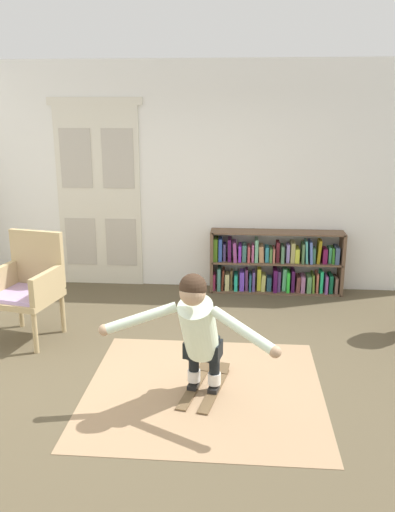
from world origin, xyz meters
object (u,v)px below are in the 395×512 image
Objects in this scene: person_skier at (198,327)px; skis_pair at (205,386)px; wicker_chair at (28,284)px; bookshelf at (275,265)px.

skis_pair is at bearing 78.26° from person_skier.
skis_pair is at bearing -26.13° from wicker_chair.
bookshelf is at bearing 73.86° from skis_pair.
skis_pair is (1.88, -0.92, -0.56)m from wicker_chair.
person_skier is at bearing -31.56° from wicker_chair.
person_skier is (-0.04, -0.21, 0.64)m from skis_pair.
person_skier reaches higher than bookshelf.
bookshelf is 1.22× the size of person_skier.
wicker_chair is 2.16m from person_skier.
person_skier is (1.84, -1.13, 0.08)m from wicker_chair.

